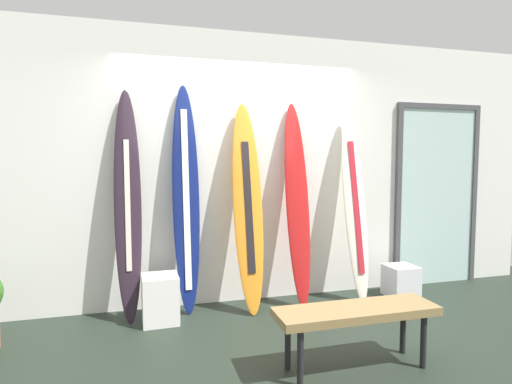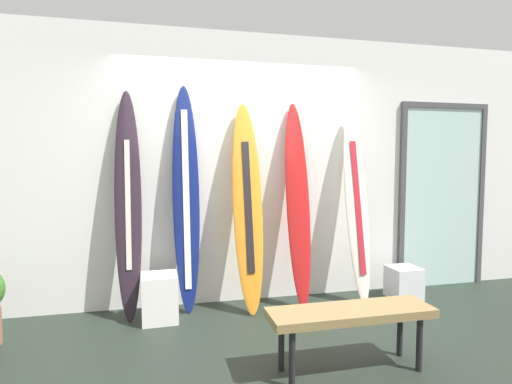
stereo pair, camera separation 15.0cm
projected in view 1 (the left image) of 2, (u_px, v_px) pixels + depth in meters
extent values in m
cube|color=#212B22|center=(277.00, 351.00, 3.28)|extent=(8.00, 8.00, 0.04)
cube|color=silver|center=(239.00, 169.00, 4.42)|extent=(7.20, 0.20, 2.80)
ellipsoid|color=#291C28|center=(128.00, 205.00, 3.83)|extent=(0.26, 0.39, 2.16)
cube|color=beige|center=(128.00, 205.00, 3.81)|extent=(0.05, 0.20, 1.20)
cone|color=black|center=(130.00, 302.00, 3.80)|extent=(0.07, 0.08, 0.11)
ellipsoid|color=navy|center=(186.00, 199.00, 4.03)|extent=(0.27, 0.30, 2.22)
cube|color=silver|center=(186.00, 199.00, 4.00)|extent=(0.07, 0.20, 1.74)
cone|color=black|center=(188.00, 293.00, 4.03)|extent=(0.07, 0.08, 0.11)
ellipsoid|color=orange|center=(248.00, 207.00, 4.09)|extent=(0.31, 0.48, 2.07)
cube|color=black|center=(249.00, 206.00, 4.06)|extent=(0.08, 0.27, 1.27)
ellipsoid|color=red|center=(297.00, 203.00, 4.26)|extent=(0.25, 0.46, 2.09)
ellipsoid|color=#EFE1CC|center=(355.00, 207.00, 4.43)|extent=(0.27, 0.46, 1.99)
cube|color=#B4202C|center=(356.00, 206.00, 4.40)|extent=(0.08, 0.29, 1.39)
cone|color=black|center=(359.00, 285.00, 4.38)|extent=(0.07, 0.09, 0.11)
cube|color=silver|center=(401.00, 281.00, 4.54)|extent=(0.31, 0.31, 0.34)
cube|color=white|center=(160.00, 299.00, 3.81)|extent=(0.33, 0.33, 0.44)
cube|color=silver|center=(437.00, 197.00, 4.98)|extent=(1.01, 0.02, 2.09)
cube|color=#47474C|center=(398.00, 198.00, 4.84)|extent=(0.06, 0.06, 2.09)
cube|color=#47474C|center=(473.00, 196.00, 5.12)|extent=(0.06, 0.06, 2.09)
cube|color=#47474C|center=(440.00, 107.00, 4.90)|extent=(1.13, 0.06, 0.06)
cube|color=olive|center=(356.00, 311.00, 2.94)|extent=(1.18, 0.34, 0.06)
cylinder|color=black|center=(300.00, 358.00, 2.71)|extent=(0.04, 0.04, 0.39)
cylinder|color=black|center=(423.00, 341.00, 2.97)|extent=(0.04, 0.04, 0.39)
cylinder|color=black|center=(288.00, 343.00, 2.95)|extent=(0.04, 0.04, 0.39)
cylinder|color=black|center=(403.00, 328.00, 3.20)|extent=(0.04, 0.04, 0.39)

